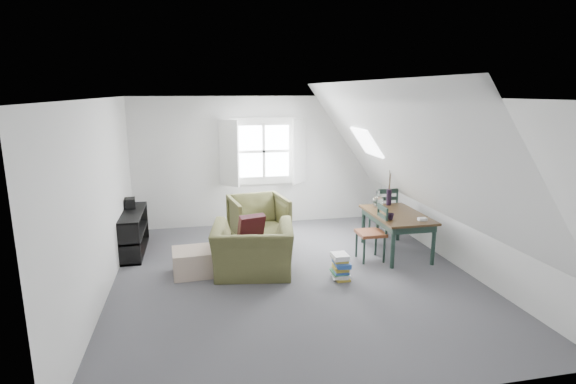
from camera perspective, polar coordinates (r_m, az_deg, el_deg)
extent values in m
plane|color=#49494E|center=(6.54, 0.78, -10.65)|extent=(5.50, 5.50, 0.00)
plane|color=white|center=(6.00, 0.85, 11.84)|extent=(5.50, 5.50, 0.00)
plane|color=silver|center=(8.81, -3.14, 3.92)|extent=(5.00, 0.00, 5.00)
plane|color=silver|center=(3.63, 10.53, -9.18)|extent=(5.00, 0.00, 5.00)
plane|color=silver|center=(6.12, -22.68, -0.95)|extent=(0.00, 5.50, 5.50)
plane|color=silver|center=(7.12, 20.84, 1.01)|extent=(0.00, 5.50, 5.50)
plane|color=white|center=(5.92, -14.03, 4.40)|extent=(3.19, 5.50, 4.48)
plane|color=white|center=(6.57, 14.18, 5.19)|extent=(3.19, 5.50, 4.48)
cube|color=white|center=(8.76, -3.13, 5.20)|extent=(1.30, 0.04, 1.30)
cube|color=white|center=(8.53, -7.50, 4.90)|extent=(0.35, 0.35, 1.25)
cube|color=white|center=(8.73, 1.46, 5.19)|extent=(0.35, 0.35, 1.25)
cube|color=white|center=(8.75, -3.12, 5.19)|extent=(1.00, 0.02, 1.00)
cube|color=white|center=(8.73, -3.10, 5.17)|extent=(1.08, 0.04, 0.05)
cube|color=white|center=(8.73, -3.10, 5.17)|extent=(0.05, 0.04, 1.08)
cube|color=white|center=(7.76, 9.97, 6.25)|extent=(0.35, 0.75, 0.47)
imported|color=#4C4D2A|center=(6.64, -4.42, -10.30)|extent=(1.27, 1.16, 0.74)
imported|color=#4C4D2A|center=(7.85, -3.73, -6.59)|extent=(1.03, 1.06, 0.85)
cube|color=#3A1017|center=(6.55, -4.69, -4.45)|extent=(0.42, 0.31, 0.39)
cube|color=tan|center=(6.69, -12.05, -8.69)|extent=(0.58, 0.58, 0.36)
cube|color=#332212|center=(7.43, 13.68, -2.81)|extent=(0.80, 1.33, 0.04)
cube|color=#1D312A|center=(7.45, 13.65, -3.33)|extent=(0.71, 1.25, 0.11)
cylinder|color=#1D312A|center=(6.88, 13.17, -6.95)|extent=(0.06, 0.06, 0.63)
cylinder|color=#1D312A|center=(7.18, 17.97, -6.42)|extent=(0.06, 0.06, 0.63)
cylinder|color=#1D312A|center=(7.92, 9.55, -4.17)|extent=(0.06, 0.06, 0.63)
cylinder|color=#1D312A|center=(8.18, 13.86, -3.83)|extent=(0.06, 0.06, 0.63)
sphere|color=silver|center=(7.74, 11.30, -1.13)|extent=(0.19, 0.19, 0.19)
cylinder|color=silver|center=(7.71, 11.34, -0.24)|extent=(0.06, 0.06, 0.11)
cylinder|color=black|center=(7.92, 12.69, -0.64)|extent=(0.09, 0.09, 0.28)
cylinder|color=#3F2D1E|center=(7.86, 12.80, 1.51)|extent=(0.03, 0.06, 0.50)
cylinder|color=#3F2D1E|center=(7.87, 12.88, 1.53)|extent=(0.05, 0.07, 0.49)
cylinder|color=#3F2D1E|center=(7.84, 12.76, 1.50)|extent=(0.06, 0.08, 0.49)
imported|color=black|center=(7.06, 12.89, -3.43)|extent=(0.12, 0.12, 0.10)
cube|color=white|center=(7.13, 16.69, -3.33)|extent=(0.13, 0.10, 0.04)
cube|color=brown|center=(8.35, 11.94, -2.36)|extent=(0.43, 0.43, 0.05)
cylinder|color=#1D312A|center=(8.64, 12.46, -3.54)|extent=(0.04, 0.04, 0.44)
cylinder|color=#1D312A|center=(8.34, 13.44, -4.18)|extent=(0.04, 0.04, 0.44)
cylinder|color=#1D312A|center=(8.50, 10.32, -3.70)|extent=(0.04, 0.04, 0.44)
cylinder|color=#1D312A|center=(8.20, 11.23, -4.36)|extent=(0.04, 0.04, 0.44)
cylinder|color=#1D312A|center=(8.20, 13.67, -1.10)|extent=(0.04, 0.04, 0.46)
cylinder|color=#1D312A|center=(8.06, 11.43, -1.23)|extent=(0.04, 0.04, 0.46)
cube|color=#1D312A|center=(8.09, 12.62, 0.10)|extent=(0.35, 0.03, 0.08)
cube|color=#1D312A|center=(8.11, 12.58, -0.82)|extent=(0.35, 0.03, 0.06)
cube|color=brown|center=(7.12, 10.45, -5.16)|extent=(0.41, 0.41, 0.05)
cylinder|color=#1D312A|center=(7.27, 8.69, -6.58)|extent=(0.03, 0.03, 0.41)
cylinder|color=#1D312A|center=(7.39, 11.08, -6.36)|extent=(0.03, 0.03, 0.41)
cylinder|color=#1D312A|center=(6.99, 9.63, -7.43)|extent=(0.03, 0.03, 0.41)
cylinder|color=#1D312A|center=(7.11, 12.11, -7.18)|extent=(0.03, 0.03, 0.41)
cylinder|color=#1D312A|center=(7.27, 11.37, -3.07)|extent=(0.03, 0.03, 0.43)
cylinder|color=#1D312A|center=(6.98, 12.42, -3.77)|extent=(0.03, 0.03, 0.43)
cube|color=#1D312A|center=(7.08, 11.95, -2.06)|extent=(0.03, 0.33, 0.08)
cube|color=#1D312A|center=(7.11, 11.90, -3.04)|extent=(0.03, 0.33, 0.06)
cube|color=black|center=(7.91, -19.24, -7.04)|extent=(0.44, 1.33, 0.03)
cube|color=black|center=(7.81, -19.41, -4.85)|extent=(0.44, 1.33, 0.03)
cube|color=black|center=(7.72, -19.59, -2.50)|extent=(0.44, 1.33, 0.03)
cube|color=black|center=(7.20, -20.05, -6.38)|extent=(0.44, 0.03, 0.67)
cube|color=black|center=(8.43, -18.87, -3.55)|extent=(0.44, 0.03, 0.67)
cube|color=#264C99|center=(7.50, -19.67, -7.15)|extent=(0.20, 0.22, 0.24)
cube|color=red|center=(7.97, -19.21, -5.95)|extent=(0.20, 0.27, 0.24)
cube|color=white|center=(7.56, -19.69, -4.39)|extent=(0.20, 0.24, 0.22)
cube|color=black|center=(7.94, -19.41, -1.38)|extent=(0.19, 0.24, 0.18)
cube|color=#B29933|center=(6.49, 6.80, -10.78)|extent=(0.19, 0.26, 0.03)
cube|color=white|center=(6.48, 6.55, -10.50)|extent=(0.25, 0.28, 0.03)
cube|color=white|center=(6.46, 6.91, -10.27)|extent=(0.21, 0.28, 0.03)
cube|color=#337F4C|center=(6.44, 6.49, -10.06)|extent=(0.21, 0.26, 0.03)
cube|color=#264C99|center=(6.42, 6.73, -9.91)|extent=(0.23, 0.29, 0.02)
cube|color=#B29933|center=(6.43, 6.67, -9.65)|extent=(0.20, 0.26, 0.02)
cube|color=#B29933|center=(6.43, 6.68, -9.36)|extent=(0.23, 0.28, 0.03)
cube|color=#264C99|center=(6.40, 6.99, -9.18)|extent=(0.23, 0.29, 0.03)
cube|color=#264C99|center=(6.38, 6.83, -8.93)|extent=(0.23, 0.28, 0.03)
cube|color=#B29933|center=(6.41, 6.65, -8.52)|extent=(0.21, 0.26, 0.03)
cube|color=white|center=(6.38, 6.58, -8.25)|extent=(0.21, 0.24, 0.04)
cube|color=white|center=(6.38, 6.62, -7.94)|extent=(0.21, 0.25, 0.03)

